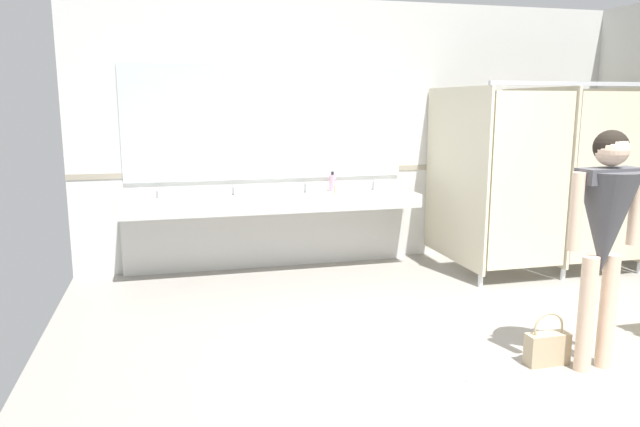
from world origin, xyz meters
TOP-DOWN VIEW (x-y plane):
  - ground_plane at (0.00, 0.00)m, footprint 6.49×6.68m
  - wall_back at (0.00, 3.10)m, footprint 6.49×0.12m
  - wall_back_tile_band at (0.00, 3.03)m, footprint 6.49×0.01m
  - vanity_counter at (-1.18, 2.82)m, footprint 3.14×0.57m
  - mirror_panel at (-1.18, 3.03)m, footprint 3.04×0.02m
  - bathroom_stalls at (1.64, 2.14)m, footprint 1.94×1.37m
  - person_standing at (0.52, -0.12)m, footprint 0.57×0.43m
  - handbag at (0.26, 0.01)m, footprint 0.30×0.11m
  - soap_dispenser at (-0.48, 2.90)m, footprint 0.07×0.07m
  - paper_cup at (-0.50, 2.69)m, footprint 0.07×0.07m
  - floor_drain_cover at (-0.34, -0.08)m, footprint 0.14×0.14m

SIDE VIEW (x-z plane):
  - ground_plane at x=0.00m, z-range -0.10..0.00m
  - floor_drain_cover at x=-0.34m, z-range 0.00..0.01m
  - handbag at x=0.26m, z-range -0.06..0.32m
  - vanity_counter at x=-1.18m, z-range 0.14..1.08m
  - paper_cup at x=-0.50m, z-range 0.82..0.93m
  - soap_dispenser at x=-0.48m, z-range 0.81..1.03m
  - person_standing at x=0.52m, z-range 0.21..1.83m
  - bathroom_stalls at x=1.64m, z-range 0.05..2.04m
  - wall_back_tile_band at x=0.00m, z-range 1.02..1.08m
  - wall_back at x=0.00m, z-range 0.00..2.89m
  - mirror_panel at x=-1.18m, z-range 0.97..2.18m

